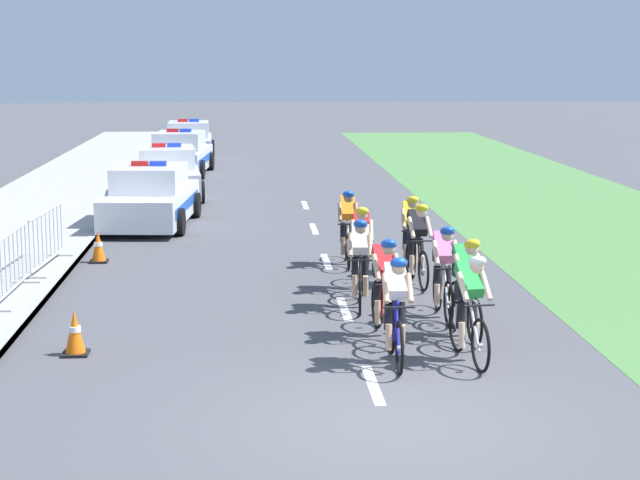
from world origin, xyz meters
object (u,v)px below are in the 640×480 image
(crowd_barrier_rear, at_px, (47,240))
(cyclist_eighth, at_px, (418,243))
(cyclist_lead, at_px, (396,307))
(traffic_cone_near, at_px, (75,333))
(cyclist_fifth, at_px, (360,261))
(crowd_barrier_middle, at_px, (10,266))
(police_car_third, at_px, (180,155))
(cyclist_tenth, at_px, (411,233))
(police_car_second, at_px, (167,174))
(police_car_furthest, at_px, (189,142))
(cyclist_sixth, at_px, (444,270))
(police_car_nearest, at_px, (151,198))
(traffic_cone_mid, at_px, (98,247))
(cyclist_ninth, at_px, (348,226))
(cyclist_second, at_px, (470,306))
(cyclist_seventh, at_px, (362,246))
(cyclist_fourth, at_px, (466,285))
(cyclist_third, at_px, (384,285))

(crowd_barrier_rear, bearing_deg, cyclist_eighth, -12.82)
(cyclist_lead, xyz_separation_m, traffic_cone_near, (-4.38, 0.74, -0.48))
(cyclist_fifth, height_order, crowd_barrier_middle, cyclist_fifth)
(crowd_barrier_middle, xyz_separation_m, crowd_barrier_rear, (0.13, 2.51, 0.00))
(police_car_third, bearing_deg, cyclist_tenth, -72.30)
(police_car_second, relative_size, crowd_barrier_rear, 1.96)
(police_car_furthest, bearing_deg, crowd_barrier_rear, -93.84)
(cyclist_sixth, height_order, police_car_third, police_car_third)
(police_car_nearest, height_order, traffic_cone_mid, police_car_nearest)
(cyclist_ninth, height_order, police_car_second, police_car_second)
(cyclist_lead, bearing_deg, traffic_cone_near, 170.36)
(cyclist_second, height_order, crowd_barrier_rear, cyclist_second)
(cyclist_seventh, bearing_deg, crowd_barrier_middle, -173.70)
(crowd_barrier_middle, bearing_deg, cyclist_sixth, -11.84)
(cyclist_ninth, xyz_separation_m, police_car_furthest, (-4.32, 21.65, -0.11))
(cyclist_fifth, distance_m, police_car_nearest, 9.62)
(cyclist_fourth, relative_size, crowd_barrier_rear, 0.74)
(traffic_cone_mid, bearing_deg, traffic_cone_near, -84.83)
(cyclist_lead, height_order, cyclist_fifth, same)
(cyclist_second, relative_size, cyclist_sixth, 1.00)
(police_car_nearest, bearing_deg, cyclist_tenth, -47.54)
(cyclist_tenth, bearing_deg, cyclist_fourth, -88.74)
(cyclist_third, distance_m, police_car_nearest, 11.32)
(cyclist_lead, xyz_separation_m, police_car_second, (-4.33, 16.96, -0.11))
(traffic_cone_near, relative_size, traffic_cone_mid, 1.00)
(cyclist_fifth, xyz_separation_m, police_car_third, (-4.19, 19.75, -0.11))
(cyclist_third, distance_m, crowd_barrier_rear, 7.69)
(crowd_barrier_middle, bearing_deg, police_car_third, 85.18)
(cyclist_third, height_order, police_car_third, police_car_third)
(cyclist_fifth, relative_size, police_car_nearest, 0.38)
(cyclist_seventh, relative_size, cyclist_eighth, 1.00)
(cyclist_fourth, relative_size, cyclist_seventh, 1.00)
(cyclist_ninth, bearing_deg, police_car_nearest, 130.46)
(cyclist_second, height_order, traffic_cone_near, cyclist_second)
(cyclist_seventh, bearing_deg, cyclist_sixth, -63.35)
(cyclist_seventh, height_order, police_car_second, police_car_second)
(cyclist_sixth, bearing_deg, traffic_cone_mid, 140.82)
(cyclist_third, xyz_separation_m, cyclist_sixth, (1.07, 1.04, 0.00))
(crowd_barrier_rear, bearing_deg, cyclist_lead, -47.76)
(cyclist_sixth, relative_size, cyclist_seventh, 1.00)
(cyclist_seventh, xyz_separation_m, police_car_third, (-4.35, 18.37, -0.11))
(cyclist_lead, height_order, cyclist_fourth, same)
(cyclist_seventh, distance_m, crowd_barrier_rear, 6.12)
(cyclist_third, bearing_deg, cyclist_fifth, 95.31)
(cyclist_ninth, relative_size, crowd_barrier_middle, 0.74)
(cyclist_sixth, distance_m, cyclist_seventh, 2.38)
(cyclist_lead, bearing_deg, traffic_cone_mid, 124.06)
(cyclist_fifth, xyz_separation_m, traffic_cone_mid, (-4.83, 4.20, -0.48))
(cyclist_sixth, height_order, cyclist_tenth, same)
(cyclist_lead, distance_m, police_car_third, 23.32)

